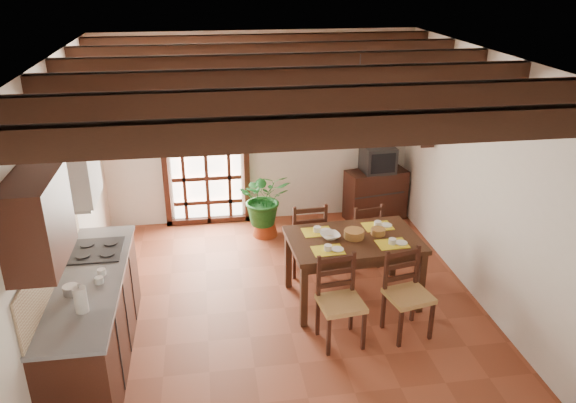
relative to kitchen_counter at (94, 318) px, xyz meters
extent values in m
plane|color=brown|center=(1.96, 0.60, -0.47)|extent=(5.00, 5.00, 0.00)
cube|color=silver|center=(1.96, 3.10, 0.93)|extent=(4.50, 0.02, 2.80)
cube|color=silver|center=(1.96, -1.90, 0.93)|extent=(4.50, 0.02, 2.80)
cube|color=silver|center=(-0.29, 0.60, 0.93)|extent=(0.02, 5.00, 2.80)
cube|color=silver|center=(4.21, 0.60, 0.93)|extent=(0.02, 5.00, 2.80)
cube|color=white|center=(1.96, 0.60, 2.33)|extent=(4.50, 5.00, 0.02)
cube|color=black|center=(1.96, -1.50, 2.22)|extent=(4.50, 0.14, 0.20)
cube|color=black|center=(1.96, -0.66, 2.22)|extent=(4.50, 0.14, 0.20)
cube|color=black|center=(1.96, 0.18, 2.22)|extent=(4.50, 0.14, 0.20)
cube|color=black|center=(1.96, 1.02, 2.22)|extent=(4.50, 0.14, 0.20)
cube|color=black|center=(1.96, 1.86, 2.22)|extent=(4.50, 0.14, 0.20)
cube|color=black|center=(1.96, 2.70, 2.22)|extent=(4.50, 0.14, 0.20)
cube|color=white|center=(1.16, 3.09, 0.63)|extent=(1.01, 0.02, 2.11)
cube|color=black|center=(1.16, 3.04, 1.77)|extent=(1.26, 0.10, 0.08)
cube|color=black|center=(0.57, 3.04, 0.63)|extent=(0.08, 0.10, 2.28)
cube|color=black|center=(1.75, 3.04, 0.63)|extent=(0.08, 0.10, 2.28)
cube|color=black|center=(1.16, 3.02, 0.63)|extent=(1.01, 0.03, 2.02)
cube|color=black|center=(0.01, 0.00, -0.03)|extent=(0.60, 2.20, 0.88)
cube|color=slate|center=(0.01, 0.00, 0.43)|extent=(0.64, 2.25, 0.04)
cube|color=tan|center=(-0.28, 0.00, 0.66)|extent=(0.02, 2.20, 0.50)
cube|color=black|center=(-0.12, -0.70, 1.38)|extent=(0.35, 0.80, 0.70)
cube|color=white|center=(-0.09, 0.55, 1.28)|extent=(0.38, 0.60, 0.50)
cube|color=silver|center=(-0.09, 0.55, 1.01)|extent=(0.32, 0.55, 0.04)
cube|color=black|center=(0.01, 0.55, 0.45)|extent=(0.50, 0.55, 0.02)
cylinder|color=white|center=(0.06, -0.55, 0.56)|extent=(0.11, 0.11, 0.24)
cylinder|color=silver|center=(-0.09, -0.25, 0.48)|extent=(0.14, 0.14, 0.10)
cube|color=#361D11|center=(2.76, 0.68, 0.29)|extent=(1.51, 1.02, 0.05)
cube|color=#361D11|center=(2.76, 0.68, 0.22)|extent=(1.36, 0.92, 0.10)
cube|color=#361D11|center=(3.40, 1.12, -0.10)|extent=(0.08, 0.08, 0.74)
cube|color=#361D11|center=(2.07, 1.05, -0.10)|extent=(0.08, 0.08, 0.74)
cube|color=#361D11|center=(3.44, 0.31, -0.10)|extent=(0.08, 0.08, 0.74)
cube|color=#361D11|center=(2.11, 0.24, -0.10)|extent=(0.08, 0.08, 0.74)
cube|color=#B4874C|center=(2.43, -0.10, -0.01)|extent=(0.48, 0.46, 0.05)
cube|color=black|center=(2.41, 0.07, 0.23)|extent=(0.44, 0.09, 0.48)
cube|color=black|center=(2.43, -0.10, -0.24)|extent=(0.46, 0.44, 0.47)
cube|color=#B4874C|center=(3.16, -0.06, -0.01)|extent=(0.51, 0.49, 0.05)
cube|color=black|center=(3.13, 0.11, 0.22)|extent=(0.43, 0.12, 0.47)
cube|color=black|center=(3.16, -0.06, -0.24)|extent=(0.48, 0.47, 0.46)
cube|color=#B4874C|center=(2.35, 1.42, 0.01)|extent=(0.48, 0.46, 0.05)
cube|color=black|center=(2.36, 1.24, 0.26)|extent=(0.45, 0.07, 0.49)
cube|color=black|center=(2.35, 1.42, -0.23)|extent=(0.45, 0.43, 0.48)
cube|color=#B4874C|center=(3.08, 1.46, -0.03)|extent=(0.48, 0.47, 0.05)
cube|color=black|center=(3.11, 1.30, 0.20)|extent=(0.41, 0.11, 0.45)
cube|color=black|center=(3.08, 1.46, -0.25)|extent=(0.46, 0.44, 0.44)
cube|color=yellow|center=(2.39, 0.45, 0.36)|extent=(0.33, 0.25, 0.01)
cube|color=yellow|center=(3.12, 0.45, 0.36)|extent=(0.33, 0.25, 0.01)
cube|color=yellow|center=(2.39, 0.91, 0.36)|extent=(0.33, 0.25, 0.01)
cube|color=yellow|center=(3.12, 0.91, 0.36)|extent=(0.33, 0.25, 0.01)
cylinder|color=olive|center=(2.76, 0.68, 0.41)|extent=(0.23, 0.23, 0.09)
imported|color=white|center=(2.49, 0.72, 0.35)|extent=(0.24, 0.24, 0.05)
cube|color=black|center=(3.68, 2.83, -0.09)|extent=(0.97, 0.57, 0.77)
cube|color=black|center=(3.68, 2.83, 0.49)|extent=(0.49, 0.45, 0.39)
cube|color=black|center=(3.68, 2.62, 0.49)|extent=(0.37, 0.05, 0.30)
cube|color=white|center=(3.46, 3.08, 1.28)|extent=(0.25, 0.03, 0.32)
cone|color=maroon|center=(1.95, 2.49, -0.36)|extent=(0.36, 0.36, 0.22)
imported|color=#144C19|center=(1.95, 2.49, 0.10)|extent=(1.90, 1.63, 2.08)
cube|color=black|center=(4.10, 2.20, 1.08)|extent=(0.20, 0.42, 0.03)
cube|color=black|center=(4.10, 2.03, 0.99)|extent=(0.18, 0.03, 0.18)
cube|color=black|center=(4.10, 2.37, 0.99)|extent=(0.18, 0.03, 0.18)
imported|color=#B2BFB2|center=(4.10, 2.20, 1.18)|extent=(0.15, 0.15, 0.15)
sphere|color=yellow|center=(4.10, 2.20, 1.39)|extent=(0.14, 0.14, 0.14)
cylinder|color=#144C19|center=(4.10, 2.20, 1.24)|extent=(0.01, 0.01, 0.28)
cube|color=brown|center=(4.18, 2.20, 1.58)|extent=(0.03, 0.32, 0.32)
cube|color=#C3B292|center=(4.17, 2.20, 1.58)|extent=(0.01, 0.26, 0.26)
cylinder|color=black|center=(2.76, 0.78, 1.98)|extent=(0.01, 0.01, 0.70)
cone|color=beige|center=(2.76, 0.78, 1.61)|extent=(0.36, 0.36, 0.14)
sphere|color=#FFD88C|center=(2.76, 0.78, 1.53)|extent=(0.09, 0.09, 0.09)
camera|label=1|loc=(1.18, -4.77, 3.18)|focal=35.00mm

